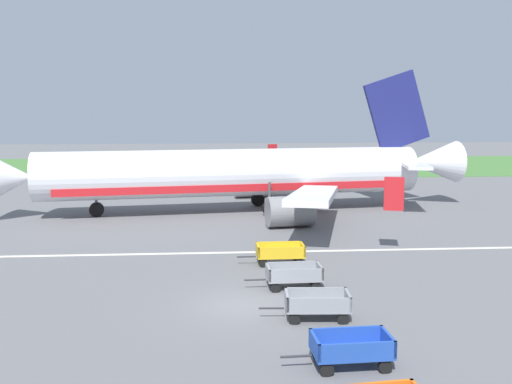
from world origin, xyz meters
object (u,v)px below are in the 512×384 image
object	(u,v)px
airplane	(245,173)
baggage_cart_second_in_row	(351,349)
baggage_cart_third_in_row	(317,304)
baggage_cart_fourth_in_row	(294,275)
baggage_cart_far_end	(280,253)

from	to	relation	value
airplane	baggage_cart_second_in_row	bearing A→B (deg)	-86.13
baggage_cart_second_in_row	baggage_cart_third_in_row	world-z (taller)	same
airplane	baggage_cart_fourth_in_row	xyz separation A→B (m)	(1.17, -19.88, -2.45)
baggage_cart_second_in_row	baggage_cart_fourth_in_row	world-z (taller)	same
baggage_cart_fourth_in_row	baggage_cart_third_in_row	bearing A→B (deg)	-84.50
baggage_cart_fourth_in_row	baggage_cart_second_in_row	bearing A→B (deg)	-84.90
airplane	baggage_cart_far_end	size ratio (longest dim) A/B	10.56
airplane	baggage_cart_second_in_row	distance (m)	28.24
baggage_cart_third_in_row	airplane	bearing A→B (deg)	93.72
baggage_cart_second_in_row	baggage_cart_far_end	distance (m)	12.33
baggage_cart_third_in_row	baggage_cart_fourth_in_row	bearing A→B (deg)	95.50
baggage_cart_far_end	airplane	bearing A→B (deg)	93.62
airplane	baggage_cart_far_end	world-z (taller)	airplane
baggage_cart_second_in_row	baggage_cart_third_in_row	size ratio (longest dim) A/B	1.00
baggage_cart_third_in_row	baggage_cart_fourth_in_row	size ratio (longest dim) A/B	1.00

